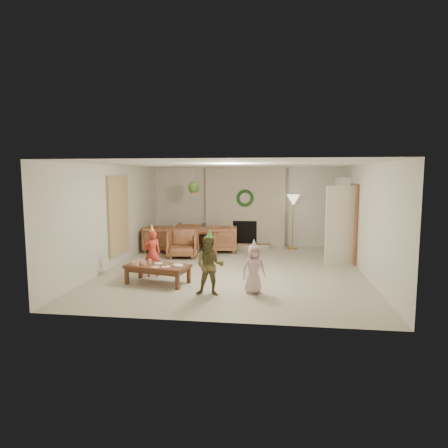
% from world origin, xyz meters
% --- Properties ---
extents(floor, '(7.00, 7.00, 0.00)m').
position_xyz_m(floor, '(0.00, 0.00, 0.00)').
color(floor, '#B7B29E').
rests_on(floor, ground).
extents(ceiling, '(7.00, 7.00, 0.00)m').
position_xyz_m(ceiling, '(0.00, 0.00, 2.50)').
color(ceiling, white).
rests_on(ceiling, wall_back).
extents(wall_back, '(7.00, 0.00, 7.00)m').
position_xyz_m(wall_back, '(0.00, 3.50, 1.25)').
color(wall_back, silver).
rests_on(wall_back, floor).
extents(wall_front, '(7.00, 0.00, 7.00)m').
position_xyz_m(wall_front, '(0.00, -3.50, 1.25)').
color(wall_front, silver).
rests_on(wall_front, floor).
extents(wall_left, '(0.00, 7.00, 7.00)m').
position_xyz_m(wall_left, '(-3.00, 0.00, 1.25)').
color(wall_left, silver).
rests_on(wall_left, floor).
extents(wall_right, '(0.00, 7.00, 7.00)m').
position_xyz_m(wall_right, '(3.00, 0.00, 1.25)').
color(wall_right, silver).
rests_on(wall_right, floor).
extents(fireplace_mass, '(2.50, 0.40, 2.50)m').
position_xyz_m(fireplace_mass, '(0.00, 3.30, 1.25)').
color(fireplace_mass, '#5A1F18').
rests_on(fireplace_mass, floor).
extents(fireplace_hearth, '(1.60, 0.30, 0.12)m').
position_xyz_m(fireplace_hearth, '(0.00, 2.95, 0.06)').
color(fireplace_hearth, brown).
rests_on(fireplace_hearth, floor).
extents(fireplace_firebox, '(0.75, 0.12, 0.75)m').
position_xyz_m(fireplace_firebox, '(0.00, 3.12, 0.45)').
color(fireplace_firebox, black).
rests_on(fireplace_firebox, floor).
extents(fireplace_wreath, '(0.54, 0.10, 0.54)m').
position_xyz_m(fireplace_wreath, '(0.00, 3.07, 1.55)').
color(fireplace_wreath, '#163B16').
rests_on(fireplace_wreath, fireplace_mass).
extents(floor_lamp_base, '(0.31, 0.31, 0.03)m').
position_xyz_m(floor_lamp_base, '(1.49, 3.00, 0.02)').
color(floor_lamp_base, gold).
rests_on(floor_lamp_base, floor).
extents(floor_lamp_post, '(0.03, 0.03, 1.50)m').
position_xyz_m(floor_lamp_post, '(1.49, 3.00, 0.78)').
color(floor_lamp_post, gold).
rests_on(floor_lamp_post, floor).
extents(floor_lamp_shade, '(0.40, 0.40, 0.33)m').
position_xyz_m(floor_lamp_shade, '(1.49, 3.00, 1.50)').
color(floor_lamp_shade, beige).
rests_on(floor_lamp_shade, floor_lamp_post).
extents(bookshelf_carcass, '(0.30, 1.00, 2.20)m').
position_xyz_m(bookshelf_carcass, '(2.84, 2.30, 1.10)').
color(bookshelf_carcass, white).
rests_on(bookshelf_carcass, floor).
extents(bookshelf_shelf_a, '(0.30, 0.92, 0.03)m').
position_xyz_m(bookshelf_shelf_a, '(2.82, 2.30, 0.45)').
color(bookshelf_shelf_a, white).
rests_on(bookshelf_shelf_a, bookshelf_carcass).
extents(bookshelf_shelf_b, '(0.30, 0.92, 0.03)m').
position_xyz_m(bookshelf_shelf_b, '(2.82, 2.30, 0.85)').
color(bookshelf_shelf_b, white).
rests_on(bookshelf_shelf_b, bookshelf_carcass).
extents(bookshelf_shelf_c, '(0.30, 0.92, 0.03)m').
position_xyz_m(bookshelf_shelf_c, '(2.82, 2.30, 1.25)').
color(bookshelf_shelf_c, white).
rests_on(bookshelf_shelf_c, bookshelf_carcass).
extents(bookshelf_shelf_d, '(0.30, 0.92, 0.03)m').
position_xyz_m(bookshelf_shelf_d, '(2.82, 2.30, 1.65)').
color(bookshelf_shelf_d, white).
rests_on(bookshelf_shelf_d, bookshelf_carcass).
extents(books_row_lower, '(0.20, 0.40, 0.24)m').
position_xyz_m(books_row_lower, '(2.80, 2.15, 0.59)').
color(books_row_lower, maroon).
rests_on(books_row_lower, bookshelf_shelf_a).
extents(books_row_mid, '(0.20, 0.44, 0.24)m').
position_xyz_m(books_row_mid, '(2.80, 2.35, 0.99)').
color(books_row_mid, '#2A499C').
rests_on(books_row_mid, bookshelf_shelf_b).
extents(books_row_upper, '(0.20, 0.36, 0.22)m').
position_xyz_m(books_row_upper, '(2.80, 2.20, 1.38)').
color(books_row_upper, '#A68E23').
rests_on(books_row_upper, bookshelf_shelf_c).
extents(door_frame, '(0.05, 0.86, 2.04)m').
position_xyz_m(door_frame, '(2.96, 1.20, 1.02)').
color(door_frame, brown).
rests_on(door_frame, floor).
extents(door_leaf, '(0.77, 0.32, 2.00)m').
position_xyz_m(door_leaf, '(2.58, 0.82, 1.00)').
color(door_leaf, beige).
rests_on(door_leaf, floor).
extents(curtain_panel, '(0.06, 1.20, 2.00)m').
position_xyz_m(curtain_panel, '(-2.96, 0.20, 1.25)').
color(curtain_panel, beige).
rests_on(curtain_panel, wall_left).
extents(dining_table, '(2.04, 1.27, 0.68)m').
position_xyz_m(dining_table, '(-1.64, 2.10, 0.34)').
color(dining_table, brown).
rests_on(dining_table, floor).
extents(dining_chair_near, '(0.88, 0.91, 0.75)m').
position_xyz_m(dining_chair_near, '(-1.55, 1.25, 0.38)').
color(dining_chair_near, brown).
rests_on(dining_chair_near, floor).
extents(dining_chair_far, '(0.88, 0.91, 0.75)m').
position_xyz_m(dining_chair_far, '(-1.73, 2.95, 0.38)').
color(dining_chair_far, brown).
rests_on(dining_chair_far, floor).
extents(dining_chair_left, '(0.91, 0.88, 0.75)m').
position_xyz_m(dining_chair_left, '(-2.49, 2.01, 0.38)').
color(dining_chair_left, brown).
rests_on(dining_chair_left, floor).
extents(dining_chair_right, '(0.91, 0.88, 0.75)m').
position_xyz_m(dining_chair_right, '(-0.58, 2.21, 0.38)').
color(dining_chair_right, brown).
rests_on(dining_chair_right, floor).
extents(hanging_plant_cord, '(0.01, 0.01, 0.70)m').
position_xyz_m(hanging_plant_cord, '(-1.30, 1.50, 2.15)').
color(hanging_plant_cord, tan).
rests_on(hanging_plant_cord, ceiling).
extents(hanging_plant_pot, '(0.16, 0.16, 0.12)m').
position_xyz_m(hanging_plant_pot, '(-1.30, 1.50, 1.80)').
color(hanging_plant_pot, '#AC4937').
rests_on(hanging_plant_pot, hanging_plant_cord).
extents(hanging_plant_foliage, '(0.32, 0.32, 0.32)m').
position_xyz_m(hanging_plant_foliage, '(-1.30, 1.50, 1.92)').
color(hanging_plant_foliage, '#284918').
rests_on(hanging_plant_foliage, hanging_plant_pot).
extents(coffee_table_top, '(1.40, 0.91, 0.06)m').
position_xyz_m(coffee_table_top, '(-1.44, -1.47, 0.37)').
color(coffee_table_top, brown).
rests_on(coffee_table_top, floor).
extents(coffee_table_apron, '(1.28, 0.79, 0.08)m').
position_xyz_m(coffee_table_apron, '(-1.44, -1.47, 0.30)').
color(coffee_table_apron, brown).
rests_on(coffee_table_apron, floor).
extents(coffee_leg_fl, '(0.08, 0.08, 0.34)m').
position_xyz_m(coffee_leg_fl, '(-2.07, -1.60, 0.17)').
color(coffee_leg_fl, brown).
rests_on(coffee_leg_fl, floor).
extents(coffee_leg_fr, '(0.08, 0.08, 0.34)m').
position_xyz_m(coffee_leg_fr, '(-0.93, -1.86, 0.17)').
color(coffee_leg_fr, brown).
rests_on(coffee_leg_fr, floor).
extents(coffee_leg_bl, '(0.08, 0.08, 0.34)m').
position_xyz_m(coffee_leg_bl, '(-1.96, -1.09, 0.17)').
color(coffee_leg_bl, brown).
rests_on(coffee_leg_bl, floor).
extents(coffee_leg_br, '(0.08, 0.08, 0.34)m').
position_xyz_m(coffee_leg_br, '(-0.81, -1.34, 0.17)').
color(coffee_leg_br, brown).
rests_on(coffee_leg_br, floor).
extents(cup_a, '(0.08, 0.08, 0.09)m').
position_xyz_m(cup_a, '(-1.96, -1.51, 0.44)').
color(cup_a, white).
rests_on(cup_a, coffee_table_top).
extents(cup_b, '(0.08, 0.08, 0.09)m').
position_xyz_m(cup_b, '(-1.92, -1.32, 0.44)').
color(cup_b, white).
rests_on(cup_b, coffee_table_top).
extents(cup_c, '(0.08, 0.08, 0.09)m').
position_xyz_m(cup_c, '(-1.85, -1.58, 0.44)').
color(cup_c, white).
rests_on(cup_c, coffee_table_top).
extents(cup_d, '(0.08, 0.08, 0.09)m').
position_xyz_m(cup_d, '(-1.81, -1.39, 0.44)').
color(cup_d, white).
rests_on(cup_d, coffee_table_top).
extents(cup_e, '(0.08, 0.08, 0.09)m').
position_xyz_m(cup_e, '(-1.70, -1.54, 0.44)').
color(cup_e, white).
rests_on(cup_e, coffee_table_top).
extents(cup_f, '(0.08, 0.08, 0.09)m').
position_xyz_m(cup_f, '(-1.66, -1.34, 0.44)').
color(cup_f, white).
rests_on(cup_f, coffee_table_top).
extents(plate_a, '(0.21, 0.21, 0.01)m').
position_xyz_m(plate_a, '(-1.46, -1.35, 0.40)').
color(plate_a, white).
rests_on(plate_a, coffee_table_top).
extents(plate_b, '(0.21, 0.21, 0.01)m').
position_xyz_m(plate_b, '(-1.22, -1.62, 0.40)').
color(plate_b, white).
rests_on(plate_b, coffee_table_top).
extents(plate_c, '(0.21, 0.21, 0.01)m').
position_xyz_m(plate_c, '(-0.98, -1.47, 0.40)').
color(plate_c, white).
rests_on(plate_c, coffee_table_top).
extents(food_scoop, '(0.08, 0.08, 0.07)m').
position_xyz_m(food_scoop, '(-1.22, -1.62, 0.44)').
color(food_scoop, tan).
rests_on(food_scoop, plate_b).
extents(napkin_left, '(0.18, 0.18, 0.01)m').
position_xyz_m(napkin_left, '(-1.43, -1.66, 0.40)').
color(napkin_left, '#E5A9B9').
rests_on(napkin_left, coffee_table_top).
extents(napkin_right, '(0.18, 0.18, 0.01)m').
position_xyz_m(napkin_right, '(-1.06, -1.37, 0.40)').
color(napkin_right, '#E5A9B9').
rests_on(napkin_right, coffee_table_top).
extents(child_red, '(0.45, 0.40, 1.04)m').
position_xyz_m(child_red, '(-1.74, -0.90, 0.52)').
color(child_red, '#B63227').
rests_on(child_red, floor).
extents(party_hat_red, '(0.16, 0.16, 0.20)m').
position_xyz_m(party_hat_red, '(-1.74, -0.90, 1.09)').
color(party_hat_red, '#CCD145').
rests_on(party_hat_red, child_red).
extents(child_plaid, '(0.55, 0.43, 1.13)m').
position_xyz_m(child_plaid, '(-0.23, -2.13, 0.56)').
color(child_plaid, brown).
rests_on(child_plaid, floor).
extents(party_hat_plaid, '(0.17, 0.17, 0.18)m').
position_xyz_m(party_hat_plaid, '(-0.23, -2.13, 1.17)').
color(party_hat_plaid, '#51BE53').
rests_on(party_hat_plaid, child_plaid).
extents(child_pink, '(0.54, 0.44, 0.94)m').
position_xyz_m(child_pink, '(0.58, -1.89, 0.47)').
color(child_pink, beige).
rests_on(child_pink, floor).
extents(party_hat_pink, '(0.14, 0.14, 0.17)m').
position_xyz_m(party_hat_pink, '(0.58, -1.89, 0.98)').
color(party_hat_pink, silver).
rests_on(party_hat_pink, child_pink).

